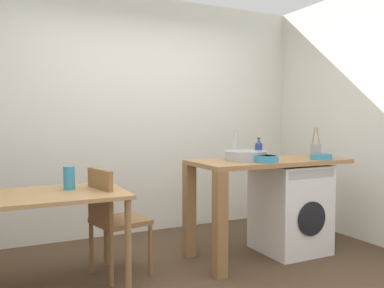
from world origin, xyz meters
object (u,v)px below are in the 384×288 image
at_px(washing_machine, 290,208).
at_px(mixing_bowl, 266,158).
at_px(dining_table, 51,206).
at_px(vase, 69,178).
at_px(chair_opposite, 112,216).
at_px(bottle_tall_green, 259,149).
at_px(colander, 321,156).
at_px(utensil_crock, 316,150).

height_order(washing_machine, mixing_bowl, mixing_bowl).
xyz_separation_m(dining_table, vase, (0.15, 0.10, 0.19)).
distance_m(chair_opposite, vase, 0.47).
height_order(bottle_tall_green, colander, bottle_tall_green).
distance_m(washing_machine, utensil_crock, 0.67).
bearing_deg(dining_table, utensil_crock, -0.86).
height_order(chair_opposite, vase, vase).
bearing_deg(utensil_crock, dining_table, 179.14).
bearing_deg(colander, vase, 169.75).
distance_m(dining_table, colander, 2.45).
xyz_separation_m(bottle_tall_green, mixing_bowl, (-0.12, -0.28, -0.06)).
distance_m(washing_machine, colander, 0.59).
height_order(bottle_tall_green, mixing_bowl, bottle_tall_green).
distance_m(washing_machine, mixing_bowl, 0.72).
relative_size(washing_machine, utensil_crock, 2.87).
bearing_deg(mixing_bowl, colander, -1.80).
bearing_deg(vase, chair_opposite, -11.49).
xyz_separation_m(bottle_tall_green, colander, (0.51, -0.30, -0.06)).
bearing_deg(dining_table, vase, 33.69).
bearing_deg(washing_machine, dining_table, 177.65).
xyz_separation_m(chair_opposite, washing_machine, (1.75, -0.12, -0.08)).
bearing_deg(mixing_bowl, dining_table, 170.76).
height_order(dining_table, bottle_tall_green, bottle_tall_green).
height_order(chair_opposite, bottle_tall_green, bottle_tall_green).
bearing_deg(washing_machine, mixing_bowl, -156.17).
relative_size(dining_table, bottle_tall_green, 5.34).
bearing_deg(colander, bottle_tall_green, 149.91).
xyz_separation_m(dining_table, mixing_bowl, (1.78, -0.29, 0.31)).
distance_m(mixing_bowl, colander, 0.64).
distance_m(washing_machine, bottle_tall_green, 0.67).
xyz_separation_m(dining_table, chair_opposite, (0.48, 0.03, -0.14)).
relative_size(mixing_bowl, colander, 1.13).
bearing_deg(dining_table, chair_opposite, 4.00).
relative_size(utensil_crock, colander, 1.50).
bearing_deg(dining_table, colander, -7.30).
distance_m(utensil_crock, colander, 0.33).
xyz_separation_m(washing_machine, colander, (0.19, -0.22, 0.52)).
relative_size(dining_table, chair_opposite, 1.22).
xyz_separation_m(dining_table, utensil_crock, (2.59, -0.04, 0.35)).
xyz_separation_m(utensil_crock, vase, (-2.44, 0.14, -0.16)).
relative_size(washing_machine, colander, 4.30).
bearing_deg(bottle_tall_green, mixing_bowl, -113.88).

